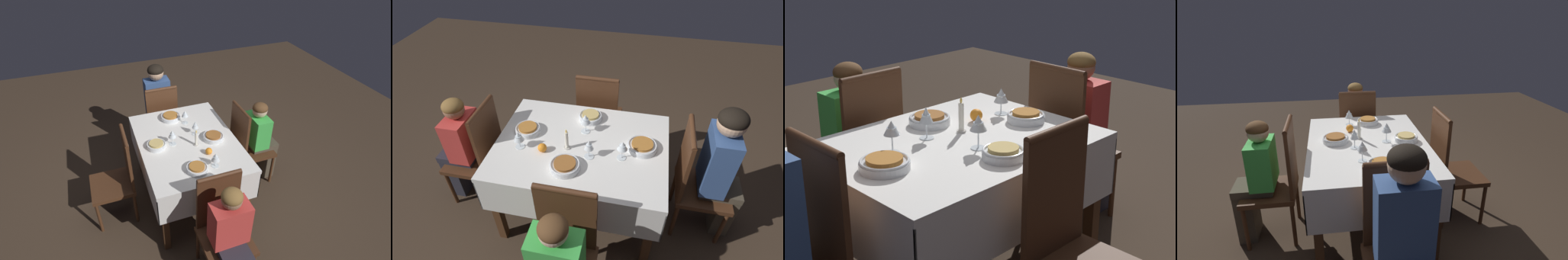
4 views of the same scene
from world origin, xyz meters
TOP-DOWN VIEW (x-y plane):
  - ground_plane at (0.00, 0.00)m, footprint 8.00×8.00m
  - dining_table at (0.00, 0.00)m, footprint 1.28×0.96m
  - chair_east at (0.88, 0.06)m, footprint 0.41×0.41m
  - chair_south at (0.04, -0.71)m, footprint 0.41×0.41m
  - chair_west at (-0.88, -0.01)m, footprint 0.41×0.41m
  - chair_north at (0.01, 0.71)m, footprint 0.41×0.41m
  - person_adult_denim at (1.04, 0.06)m, footprint 0.34×0.30m
  - person_child_red at (-1.05, -0.01)m, footprint 0.33×0.30m
  - bowl_east at (0.45, 0.05)m, footprint 0.22×0.22m
  - wine_glass_east at (0.31, -0.08)m, footprint 0.07×0.07m
  - bowl_south at (-0.06, -0.26)m, footprint 0.21×0.21m
  - wine_glass_south at (0.08, -0.11)m, footprint 0.07×0.07m
  - bowl_west at (-0.44, 0.06)m, footprint 0.19×0.19m
  - wine_glass_west at (-0.44, -0.12)m, footprint 0.08×0.08m
  - bowl_north at (0.01, 0.32)m, footprint 0.19×0.19m
  - wine_glass_north at (-0.00, 0.15)m, footprint 0.08×0.08m
  - candle_centerpiece at (-0.09, -0.06)m, footprint 0.05×0.05m
  - orange_fruit at (-0.26, -0.13)m, footprint 0.07×0.07m

SIDE VIEW (x-z plane):
  - ground_plane at x=0.00m, z-range 0.00..0.00m
  - chair_east at x=0.88m, z-range 0.02..1.02m
  - chair_south at x=0.04m, z-range 0.02..1.02m
  - chair_west at x=-0.88m, z-range 0.02..1.02m
  - chair_north at x=0.01m, z-range 0.02..1.02m
  - person_child_red at x=-1.05m, z-range 0.05..1.08m
  - dining_table at x=0.00m, z-range 0.28..1.04m
  - person_adult_denim at x=1.04m, z-range 0.08..1.26m
  - bowl_east at x=0.45m, z-range 0.77..0.82m
  - bowl_south at x=-0.06m, z-range 0.77..0.82m
  - bowl_west at x=-0.44m, z-range 0.77..0.82m
  - bowl_north at x=0.01m, z-range 0.77..0.82m
  - orange_fruit at x=-0.26m, z-range 0.77..0.83m
  - candle_centerpiece at x=-0.09m, z-range 0.75..0.92m
  - wine_glass_west at x=-0.44m, z-range 0.79..0.94m
  - wine_glass_south at x=0.08m, z-range 0.80..0.96m
  - wine_glass_east at x=0.31m, z-range 0.80..0.96m
  - wine_glass_north at x=0.00m, z-range 0.80..0.97m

